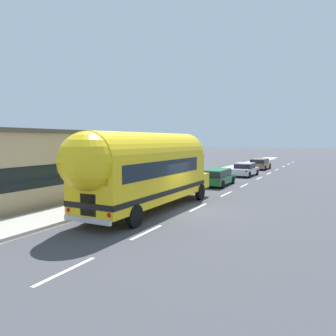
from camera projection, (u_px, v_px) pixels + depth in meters
ground_plane at (191, 211)px, 17.64m from camera, size 300.00×300.00×0.00m
lane_markings at (218, 181)px, 30.20m from camera, size 4.09×80.00×0.01m
sidewalk_slab at (180, 182)px, 28.93m from camera, size 2.76×90.00×0.15m
roadside_building at (16, 164)px, 21.37m from camera, size 8.86×16.30×4.34m
painted_bus at (145, 168)px, 17.11m from camera, size 2.66×12.01×4.12m
car_lead at (217, 176)px, 27.36m from camera, size 2.08×4.70×1.37m
car_second at (245, 169)px, 34.70m from camera, size 2.06×4.56×1.37m
car_third at (260, 163)px, 42.52m from camera, size 2.03×4.52×1.37m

